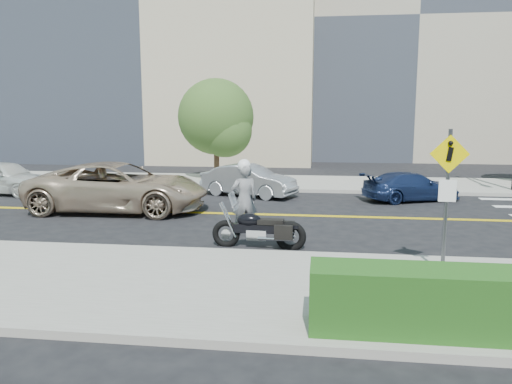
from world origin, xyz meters
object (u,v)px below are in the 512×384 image
at_px(parked_car_white, 4,177).
at_px(parked_car_blue, 411,186).
at_px(pedestrian_sign, 447,188).
at_px(suv, 119,187).
at_px(motorcyclist, 244,197).
at_px(parked_car_silver, 249,180).
at_px(motorcycle, 259,220).

distance_m(parked_car_white, parked_car_blue, 17.13).
distance_m(pedestrian_sign, suv, 11.58).
relative_size(pedestrian_sign, motorcyclist, 1.37).
height_order(motorcyclist, suv, motorcyclist).
relative_size(parked_car_white, parked_car_silver, 1.05).
relative_size(motorcycle, parked_car_blue, 0.60).
bearing_deg(pedestrian_sign, parked_car_blue, 84.04).
height_order(pedestrian_sign, parked_car_blue, pedestrian_sign).
xyz_separation_m(pedestrian_sign, suv, (-9.68, 6.26, -1.09)).
relative_size(motorcycle, parked_car_silver, 0.59).
distance_m(pedestrian_sign, motorcyclist, 5.85).
xyz_separation_m(parked_car_white, parked_car_blue, (17.12, 0.56, -0.16)).
relative_size(parked_car_white, parked_car_blue, 1.08).
distance_m(motorcyclist, suv, 5.75).
xyz_separation_m(parked_car_white, parked_car_silver, (10.52, 0.83, -0.06)).
relative_size(motorcycle, parked_car_white, 0.56).
bearing_deg(parked_car_blue, motorcycle, 123.69).
xyz_separation_m(motorcyclist, parked_car_blue, (5.74, 6.47, -0.52)).
xyz_separation_m(pedestrian_sign, parked_car_blue, (1.03, 9.83, -1.39)).
bearing_deg(pedestrian_sign, suv, 147.12).
relative_size(suv, parked_car_white, 1.47).
bearing_deg(parked_car_white, pedestrian_sign, -110.51).
height_order(motorcyclist, parked_car_silver, motorcyclist).
bearing_deg(motorcycle, pedestrian_sign, -24.02).
height_order(pedestrian_sign, suv, pedestrian_sign).
distance_m(pedestrian_sign, parked_car_white, 18.61).
bearing_deg(motorcyclist, parked_car_blue, -154.61).
xyz_separation_m(suv, parked_car_white, (-6.41, 3.02, -0.15)).
bearing_deg(parked_car_blue, suv, 85.61).
bearing_deg(motorcycle, suv, 145.07).
bearing_deg(suv, parked_car_blue, -72.87).
distance_m(motorcycle, parked_car_silver, 8.19).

